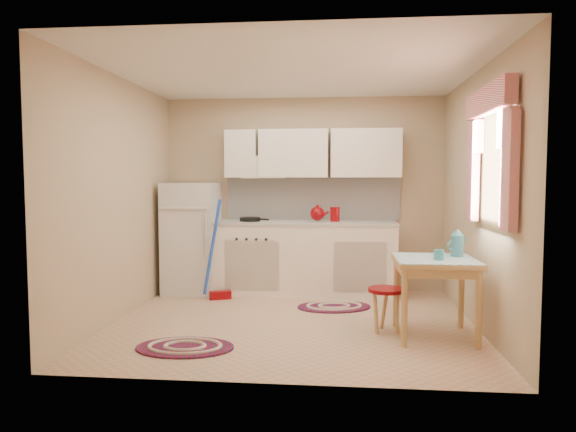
{
  "coord_description": "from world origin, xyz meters",
  "views": [
    {
      "loc": [
        0.44,
        -5.1,
        1.43
      ],
      "look_at": [
        -0.07,
        0.25,
        1.06
      ],
      "focal_mm": 32.0,
      "sensor_mm": 36.0,
      "label": 1
    }
  ],
  "objects_px": {
    "fridge": "(192,238)",
    "base_cabinets": "(305,259)",
    "stool": "(386,310)",
    "table": "(435,298)"
  },
  "relations": [
    {
      "from": "fridge",
      "to": "base_cabinets",
      "type": "xyz_separation_m",
      "value": [
        1.44,
        0.05,
        -0.26
      ]
    },
    {
      "from": "base_cabinets",
      "to": "stool",
      "type": "distance_m",
      "value": 1.8
    },
    {
      "from": "fridge",
      "to": "stool",
      "type": "bearing_deg",
      "value": -33.29
    },
    {
      "from": "fridge",
      "to": "table",
      "type": "distance_m",
      "value": 3.2
    },
    {
      "from": "table",
      "to": "stool",
      "type": "xyz_separation_m",
      "value": [
        -0.43,
        0.12,
        -0.15
      ]
    },
    {
      "from": "fridge",
      "to": "base_cabinets",
      "type": "relative_size",
      "value": 0.62
    },
    {
      "from": "base_cabinets",
      "to": "stool",
      "type": "bearing_deg",
      "value": -61.11
    },
    {
      "from": "stool",
      "to": "table",
      "type": "bearing_deg",
      "value": -15.06
    },
    {
      "from": "fridge",
      "to": "table",
      "type": "bearing_deg",
      "value": -30.79
    },
    {
      "from": "fridge",
      "to": "base_cabinets",
      "type": "distance_m",
      "value": 1.47
    }
  ]
}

